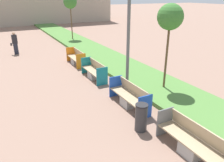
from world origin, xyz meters
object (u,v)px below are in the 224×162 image
litter_bin (141,117)px  sapling_tree_near (170,18)px  bench_teal_frame (94,72)px  bench_blue_frame (129,98)px  bench_grey_frame (193,144)px  bench_orange_frame (76,59)px  pedestrian_walking (15,43)px  sapling_tree_far (70,2)px

litter_bin → sapling_tree_near: (2.91, 2.24, 2.90)m
bench_teal_frame → bench_blue_frame: bearing=-90.0°
bench_grey_frame → bench_orange_frame: same height
sapling_tree_near → pedestrian_walking: sapling_tree_near is taller
bench_grey_frame → litter_bin: bearing=109.0°
bench_teal_frame → litter_bin: (-0.59, -5.26, 0.12)m
bench_blue_frame → sapling_tree_near: size_ratio=0.57×
litter_bin → sapling_tree_near: sapling_tree_near is taller
litter_bin → sapling_tree_far: 16.53m
bench_teal_frame → sapling_tree_far: size_ratio=0.51×
litter_bin → sapling_tree_near: bearing=37.6°
bench_orange_frame → sapling_tree_near: sapling_tree_near is taller
litter_bin → bench_grey_frame: bearing=-71.0°
bench_orange_frame → pedestrian_walking: size_ratio=1.20×
litter_bin → bench_teal_frame: bearing=83.6°
bench_blue_frame → sapling_tree_near: bearing=14.0°
bench_grey_frame → bench_teal_frame: size_ratio=1.10×
sapling_tree_far → pedestrian_walking: 6.90m
sapling_tree_far → bench_blue_frame: bearing=-99.2°
sapling_tree_far → bench_teal_frame: bearing=-102.2°
bench_blue_frame → bench_orange_frame: same height
bench_teal_frame → sapling_tree_near: bearing=-52.6°
sapling_tree_far → bench_orange_frame: bearing=-106.6°
bench_blue_frame → pedestrian_walking: (-3.23, 11.25, 0.50)m
litter_bin → pedestrian_walking: 13.18m
litter_bin → sapling_tree_far: sapling_tree_far is taller
litter_bin → pedestrian_walking: (-2.64, 12.91, 0.38)m
bench_grey_frame → bench_orange_frame: 9.94m
bench_blue_frame → sapling_tree_near: 3.85m
sapling_tree_near → sapling_tree_far: sapling_tree_far is taller
bench_grey_frame → sapling_tree_far: bearing=82.6°
bench_grey_frame → bench_orange_frame: (-0.00, 9.94, -0.01)m
litter_bin → sapling_tree_near: 4.68m
bench_grey_frame → bench_blue_frame: 3.39m
bench_blue_frame → litter_bin: litter_bin is taller
bench_orange_frame → sapling_tree_far: size_ratio=0.48×
bench_teal_frame → sapling_tree_near: (2.31, -3.02, 3.02)m
bench_teal_frame → bench_orange_frame: same height
bench_grey_frame → sapling_tree_near: size_ratio=0.60×
sapling_tree_near → litter_bin: bearing=-142.4°
pedestrian_walking → bench_teal_frame: bearing=-67.1°
bench_blue_frame → sapling_tree_far: size_ratio=0.53×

